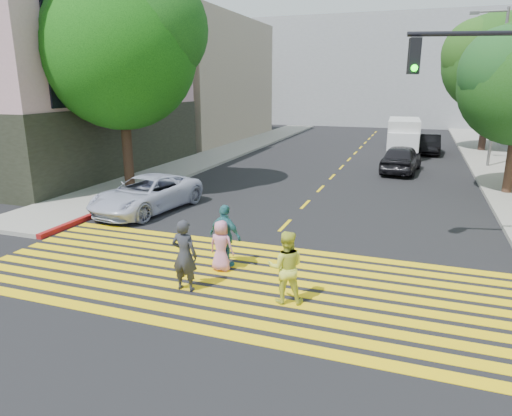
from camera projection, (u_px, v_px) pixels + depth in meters
The scene contains 20 objects.
ground at pixel (212, 301), 10.28m from camera, with size 120.00×120.00×0.00m, color black.
sidewalk_left at pixel (233, 150), 33.00m from camera, with size 3.00×40.00×0.15m, color gray.
curb_red at pixel (116, 206), 17.94m from camera, with size 0.20×8.00×0.16m, color maroon.
crosswalk at pixel (233, 279), 11.44m from camera, with size 13.40×5.30×0.01m.
lane_line at pixel (352, 156), 30.74m from camera, with size 0.12×34.40×0.01m.
building_left_pink at pixel (37, 86), 25.13m from camera, with size 12.10×14.10×11.00m.
building_left_tan at pixel (179, 80), 39.57m from camera, with size 12.00×16.00×10.00m, color tan.
backdrop_block at pixel (387, 72), 52.33m from camera, with size 30.00×8.00×12.00m, color gray.
tree_left at pixel (122, 44), 19.36m from camera, with size 7.99×7.75×9.42m.
tree_right_far at pixel (494, 58), 30.87m from camera, with size 8.03×7.79×9.48m.
pedestrian_man at pixel (184, 255), 10.63m from camera, with size 0.63×0.41×1.73m, color #2B2C33.
pedestrian_woman at pixel (286, 267), 10.03m from camera, with size 0.81×0.63×1.67m, color #D3DB44.
pedestrian_child at pixel (221, 246), 11.80m from camera, with size 0.66×0.43×1.36m, color #CE7DA0.
pedestrian_extra at pixel (225, 236), 12.00m from camera, with size 1.00×0.42×1.70m, color teal.
white_sedan at pixel (147, 194), 17.39m from camera, with size 2.22×4.81×1.34m, color silver.
dark_car_near at pixel (401, 158), 24.94m from camera, with size 1.81×4.51×1.54m, color black.
silver_car at pixel (408, 136), 36.15m from camera, with size 2.00×4.93×1.43m, color #A4AAB8.
dark_car_parked at pixel (429, 144), 31.57m from camera, with size 1.40×4.01×1.32m, color black.
white_van at pixel (403, 139), 30.41m from camera, with size 2.14×5.24×2.44m.
street_lamp at pixel (495, 79), 25.09m from camera, with size 1.95×0.22×8.65m.
Camera 1 is at (4.07, -8.49, 4.74)m, focal length 32.00 mm.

